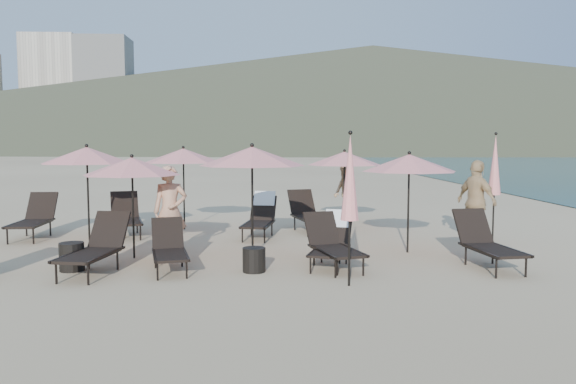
{
  "coord_description": "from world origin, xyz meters",
  "views": [
    {
      "loc": [
        -0.58,
        -9.31,
        2.24
      ],
      "look_at": [
        0.0,
        3.5,
        1.1
      ],
      "focal_mm": 35.0,
      "sensor_mm": 36.0,
      "label": 1
    }
  ],
  "objects_px": {
    "umbrella_closed_0": "(350,178)",
    "umbrella_open_4": "(344,158)",
    "umbrella_open_5": "(87,155)",
    "lounger_3": "(333,240)",
    "beachgoer_c": "(477,202)",
    "lounger_9": "(308,213)",
    "umbrella_open_3": "(183,156)",
    "side_table_1": "(254,260)",
    "lounger_8": "(260,216)",
    "umbrella_closed_1": "(495,166)",
    "lounger_2": "(169,248)",
    "beachgoer_b": "(345,193)",
    "umbrella_open_2": "(409,163)",
    "lounger_7": "(126,216)",
    "side_table_0": "(72,257)",
    "beachgoer_a": "(170,211)",
    "lounger_1": "(96,246)",
    "lounger_5": "(487,242)",
    "lounger_6": "(34,218)",
    "umbrella_open_1": "(252,156)",
    "umbrella_open_0": "(132,166)",
    "lounger_4": "(332,243)"
  },
  "relations": [
    {
      "from": "umbrella_closed_0",
      "to": "umbrella_open_4",
      "type": "bearing_deg",
      "value": 82.48
    },
    {
      "from": "umbrella_open_4",
      "to": "umbrella_open_5",
      "type": "bearing_deg",
      "value": -165.09
    },
    {
      "from": "lounger_3",
      "to": "beachgoer_c",
      "type": "bearing_deg",
      "value": 49.25
    },
    {
      "from": "lounger_9",
      "to": "umbrella_open_3",
      "type": "relative_size",
      "value": 0.86
    },
    {
      "from": "umbrella_open_5",
      "to": "side_table_1",
      "type": "height_order",
      "value": "umbrella_open_5"
    },
    {
      "from": "lounger_8",
      "to": "umbrella_closed_1",
      "type": "relative_size",
      "value": 0.71
    },
    {
      "from": "lounger_2",
      "to": "beachgoer_b",
      "type": "relative_size",
      "value": 0.99
    },
    {
      "from": "umbrella_open_2",
      "to": "umbrella_closed_0",
      "type": "bearing_deg",
      "value": -121.72
    },
    {
      "from": "umbrella_open_2",
      "to": "umbrella_open_4",
      "type": "bearing_deg",
      "value": 104.15
    },
    {
      "from": "lounger_7",
      "to": "side_table_0",
      "type": "xyz_separation_m",
      "value": [
        -0.05,
        -3.72,
        -0.23
      ]
    },
    {
      "from": "beachgoer_a",
      "to": "beachgoer_b",
      "type": "relative_size",
      "value": 1.13
    },
    {
      "from": "umbrella_open_3",
      "to": "beachgoer_a",
      "type": "relative_size",
      "value": 1.2
    },
    {
      "from": "lounger_1",
      "to": "lounger_9",
      "type": "height_order",
      "value": "lounger_9"
    },
    {
      "from": "lounger_8",
      "to": "beachgoer_a",
      "type": "bearing_deg",
      "value": -117.12
    },
    {
      "from": "lounger_1",
      "to": "lounger_5",
      "type": "xyz_separation_m",
      "value": [
        6.87,
        0.12,
        -0.0
      ]
    },
    {
      "from": "lounger_6",
      "to": "lounger_7",
      "type": "xyz_separation_m",
      "value": [
        2.07,
        0.25,
        -0.0
      ]
    },
    {
      "from": "umbrella_open_3",
      "to": "umbrella_open_4",
      "type": "relative_size",
      "value": 1.04
    },
    {
      "from": "umbrella_closed_0",
      "to": "umbrella_open_2",
      "type": "bearing_deg",
      "value": 58.28
    },
    {
      "from": "lounger_9",
      "to": "side_table_0",
      "type": "height_order",
      "value": "lounger_9"
    },
    {
      "from": "lounger_9",
      "to": "beachgoer_b",
      "type": "relative_size",
      "value": 1.16
    },
    {
      "from": "umbrella_open_4",
      "to": "umbrella_closed_1",
      "type": "distance_m",
      "value": 3.72
    },
    {
      "from": "lounger_8",
      "to": "lounger_5",
      "type": "bearing_deg",
      "value": -30.19
    },
    {
      "from": "lounger_7",
      "to": "umbrella_open_1",
      "type": "distance_m",
      "value": 4.28
    },
    {
      "from": "lounger_8",
      "to": "umbrella_open_4",
      "type": "distance_m",
      "value": 2.82
    },
    {
      "from": "lounger_9",
      "to": "umbrella_closed_0",
      "type": "bearing_deg",
      "value": -101.4
    },
    {
      "from": "lounger_9",
      "to": "umbrella_closed_1",
      "type": "distance_m",
      "value": 4.55
    },
    {
      "from": "lounger_5",
      "to": "lounger_7",
      "type": "xyz_separation_m",
      "value": [
        -7.3,
        3.8,
        0.02
      ]
    },
    {
      "from": "umbrella_open_5",
      "to": "umbrella_closed_1",
      "type": "xyz_separation_m",
      "value": [
        9.18,
        -0.43,
        -0.23
      ]
    },
    {
      "from": "lounger_2",
      "to": "lounger_3",
      "type": "relative_size",
      "value": 0.97
    },
    {
      "from": "lounger_2",
      "to": "beachgoer_c",
      "type": "height_order",
      "value": "beachgoer_c"
    },
    {
      "from": "lounger_1",
      "to": "lounger_2",
      "type": "xyz_separation_m",
      "value": [
        1.23,
        0.14,
        -0.06
      ]
    },
    {
      "from": "side_table_0",
      "to": "umbrella_open_1",
      "type": "bearing_deg",
      "value": 20.36
    },
    {
      "from": "umbrella_open_1",
      "to": "beachgoer_b",
      "type": "height_order",
      "value": "umbrella_open_1"
    },
    {
      "from": "lounger_6",
      "to": "beachgoer_c",
      "type": "relative_size",
      "value": 0.97
    },
    {
      "from": "lounger_6",
      "to": "umbrella_open_0",
      "type": "distance_m",
      "value": 3.98
    },
    {
      "from": "lounger_7",
      "to": "umbrella_open_3",
      "type": "height_order",
      "value": "umbrella_open_3"
    },
    {
      "from": "umbrella_closed_0",
      "to": "side_table_0",
      "type": "distance_m",
      "value": 5.05
    },
    {
      "from": "umbrella_open_3",
      "to": "umbrella_open_4",
      "type": "xyz_separation_m",
      "value": [
        4.14,
        -0.01,
        -0.08
      ]
    },
    {
      "from": "umbrella_open_1",
      "to": "umbrella_open_2",
      "type": "distance_m",
      "value": 3.16
    },
    {
      "from": "lounger_1",
      "to": "lounger_8",
      "type": "distance_m",
      "value": 4.58
    },
    {
      "from": "beachgoer_a",
      "to": "beachgoer_b",
      "type": "xyz_separation_m",
      "value": [
        4.16,
        4.79,
        -0.1
      ]
    },
    {
      "from": "lounger_2",
      "to": "umbrella_open_0",
      "type": "xyz_separation_m",
      "value": [
        -0.86,
        1.09,
        1.38
      ]
    },
    {
      "from": "lounger_2",
      "to": "umbrella_open_0",
      "type": "bearing_deg",
      "value": 115.56
    },
    {
      "from": "lounger_2",
      "to": "lounger_6",
      "type": "height_order",
      "value": "lounger_6"
    },
    {
      "from": "umbrella_closed_0",
      "to": "beachgoer_b",
      "type": "bearing_deg",
      "value": 82.04
    },
    {
      "from": "umbrella_open_5",
      "to": "umbrella_open_1",
      "type": "bearing_deg",
      "value": -26.23
    },
    {
      "from": "umbrella_open_2",
      "to": "umbrella_open_3",
      "type": "bearing_deg",
      "value": 146.45
    },
    {
      "from": "umbrella_open_5",
      "to": "beachgoer_b",
      "type": "bearing_deg",
      "value": 24.97
    },
    {
      "from": "umbrella_open_5",
      "to": "beachgoer_a",
      "type": "xyz_separation_m",
      "value": [
        2.14,
        -1.86,
        -1.05
      ]
    },
    {
      "from": "lounger_4",
      "to": "beachgoer_a",
      "type": "xyz_separation_m",
      "value": [
        -3.04,
        1.1,
        0.46
      ]
    }
  ]
}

